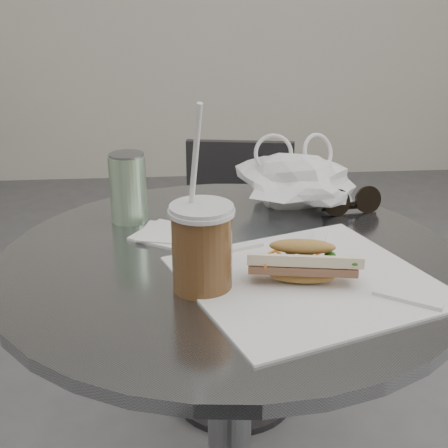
{
  "coord_description": "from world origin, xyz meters",
  "views": [
    {
      "loc": [
        -0.09,
        -0.72,
        1.17
      ],
      "look_at": [
        -0.01,
        0.22,
        0.79
      ],
      "focal_mm": 50.0,
      "sensor_mm": 36.0,
      "label": 1
    }
  ],
  "objects": [
    {
      "name": "napkin_stack",
      "position": [
        -0.1,
        0.29,
        0.74
      ],
      "size": [
        0.14,
        0.14,
        0.01
      ],
      "color": "white",
      "rests_on": "cafe_table"
    },
    {
      "name": "iced_coffee",
      "position": [
        -0.05,
        0.09,
        0.81
      ],
      "size": [
        0.1,
        0.1,
        0.28
      ],
      "color": "brown",
      "rests_on": "cafe_table"
    },
    {
      "name": "sandwich_paper",
      "position": [
        0.11,
        0.1,
        0.74
      ],
      "size": [
        0.44,
        0.43,
        0.0
      ],
      "primitive_type": "cube",
      "rotation": [
        0.0,
        0.0,
        0.35
      ],
      "color": "white",
      "rests_on": "cafe_table"
    },
    {
      "name": "plastic_bag",
      "position": [
        0.15,
        0.41,
        0.79
      ],
      "size": [
        0.24,
        0.2,
        0.11
      ],
      "primitive_type": null,
      "rotation": [
        0.0,
        0.0,
        0.21
      ],
      "color": "white",
      "rests_on": "cafe_table"
    },
    {
      "name": "banh_mi",
      "position": [
        0.1,
        0.1,
        0.77
      ],
      "size": [
        0.2,
        0.11,
        0.07
      ],
      "rotation": [
        0.0,
        0.0,
        -0.17
      ],
      "color": "tan",
      "rests_on": "sandwich_paper"
    },
    {
      "name": "cafe_table",
      "position": [
        0.0,
        0.2,
        0.47
      ],
      "size": [
        0.76,
        0.76,
        0.74
      ],
      "color": "slate",
      "rests_on": "ground"
    },
    {
      "name": "drink_can",
      "position": [
        -0.17,
        0.38,
        0.8
      ],
      "size": [
        0.07,
        0.07,
        0.13
      ],
      "color": "#5B9C5C",
      "rests_on": "cafe_table"
    },
    {
      "name": "sunglasses",
      "position": [
        0.25,
        0.38,
        0.76
      ],
      "size": [
        0.12,
        0.05,
        0.05
      ],
      "rotation": [
        0.0,
        0.0,
        0.19
      ],
      "color": "black",
      "rests_on": "cafe_table"
    },
    {
      "name": "chair_far",
      "position": [
        0.08,
        0.84,
        0.33
      ],
      "size": [
        0.39,
        0.41,
        0.73
      ],
      "rotation": [
        0.0,
        0.0,
        2.98
      ],
      "color": "#313133",
      "rests_on": "ground"
    }
  ]
}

